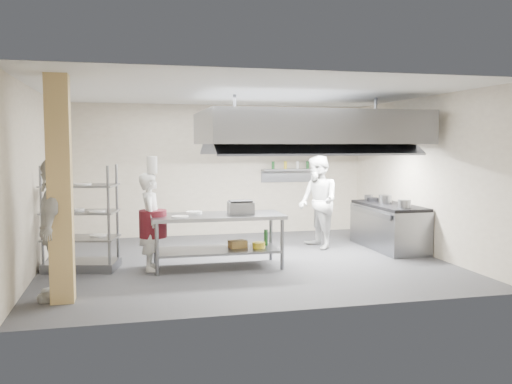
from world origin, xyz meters
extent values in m
plane|color=#2D2D2F|center=(0.00, 0.00, 0.00)|extent=(7.00, 7.00, 0.00)
plane|color=silver|center=(0.00, 0.00, 3.00)|extent=(7.00, 7.00, 0.00)
plane|color=#B7A991|center=(0.00, 3.00, 1.50)|extent=(7.00, 0.00, 7.00)
plane|color=#B7A991|center=(-3.50, 0.00, 1.50)|extent=(0.00, 6.00, 6.00)
plane|color=#B7A991|center=(3.50, 0.00, 1.50)|extent=(0.00, 6.00, 6.00)
cube|color=tan|center=(-2.90, -1.90, 1.50)|extent=(0.30, 0.30, 3.00)
cube|color=gray|center=(1.30, 0.40, 2.40)|extent=(4.00, 2.50, 0.60)
cube|color=white|center=(0.40, 0.40, 2.08)|extent=(1.60, 0.12, 0.04)
cube|color=white|center=(2.20, 0.40, 2.08)|extent=(1.60, 0.12, 0.04)
cube|color=gray|center=(1.80, 2.84, 1.50)|extent=(1.50, 0.28, 0.04)
cube|color=gray|center=(-0.56, -0.38, 0.88)|extent=(2.24, 0.96, 0.06)
cube|color=slate|center=(-0.56, -0.38, 0.30)|extent=(2.06, 0.86, 0.04)
cube|color=gray|center=(3.08, 0.50, 0.42)|extent=(0.80, 2.00, 0.84)
cube|color=black|center=(3.08, 0.50, 0.87)|extent=(0.78, 1.96, 0.06)
imported|color=white|center=(-1.66, -0.29, 0.81)|extent=(0.46, 0.64, 1.63)
imported|color=silver|center=(1.70, 0.85, 0.94)|extent=(0.83, 1.00, 1.88)
imported|color=white|center=(-3.00, -1.74, 0.96)|extent=(0.52, 1.15, 1.92)
cube|color=slate|center=(-0.16, -0.42, 1.01)|extent=(0.44, 0.34, 0.21)
cube|color=olive|center=(-0.21, -0.37, 0.38)|extent=(0.32, 0.25, 0.13)
cylinder|color=gray|center=(3.02, 0.56, 0.99)|extent=(0.26, 0.26, 0.18)
cylinder|color=white|center=(-2.80, -0.02, 0.56)|extent=(0.28, 0.28, 0.05)
camera|label=1|loc=(-2.05, -9.38, 2.09)|focal=38.00mm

